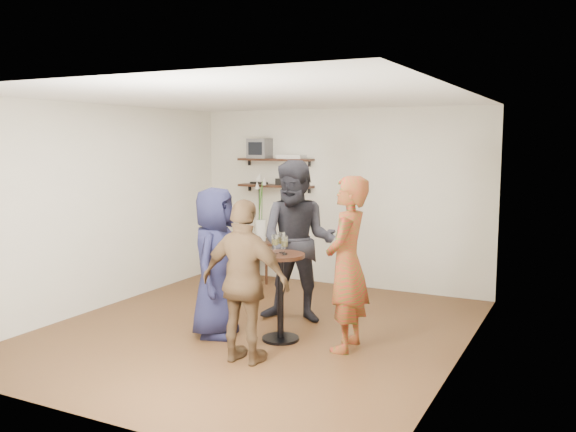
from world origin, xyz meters
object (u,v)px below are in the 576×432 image
object	(u,v)px
person_brown	(245,282)
person_navy	(215,262)
crt_monitor	(260,148)
person_dark	(298,242)
dvd_deck	(291,157)
radio	(283,182)
drinks_table	(281,285)
side_table	(261,247)
person_plaid	(347,264)

from	to	relation	value
person_brown	person_navy	bearing A→B (deg)	-38.20
crt_monitor	person_dark	world-z (taller)	crt_monitor
dvd_deck	person_dark	world-z (taller)	dvd_deck
dvd_deck	person_navy	bearing A→B (deg)	-81.15
crt_monitor	radio	distance (m)	0.64
dvd_deck	person_navy	world-z (taller)	dvd_deck
dvd_deck	drinks_table	distance (m)	3.07
radio	side_table	size ratio (longest dim) A/B	0.34
crt_monitor	person_navy	bearing A→B (deg)	-70.53
person_brown	person_plaid	bearing A→B (deg)	-132.88
person_navy	person_brown	world-z (taller)	person_navy
radio	drinks_table	distance (m)	2.99
dvd_deck	person_brown	distance (m)	3.65
drinks_table	person_navy	distance (m)	0.77
dvd_deck	crt_monitor	bearing A→B (deg)	180.00
side_table	drinks_table	distance (m)	2.85
person_plaid	person_dark	size ratio (longest dim) A/B	0.94
dvd_deck	person_brown	xyz separation A→B (m)	(1.14, -3.28, -1.10)
drinks_table	person_plaid	bearing A→B (deg)	4.40
crt_monitor	dvd_deck	world-z (taller)	crt_monitor
person_dark	crt_monitor	bearing A→B (deg)	118.52
person_dark	person_navy	world-z (taller)	person_dark
person_dark	person_plaid	bearing A→B (deg)	-48.55
person_navy	person_brown	xyz separation A→B (m)	(0.72, -0.56, -0.02)
radio	person_brown	world-z (taller)	person_brown
drinks_table	person_brown	bearing A→B (deg)	-89.84
dvd_deck	person_brown	world-z (taller)	dvd_deck
drinks_table	person_navy	size ratio (longest dim) A/B	0.58
radio	person_brown	bearing A→B (deg)	-68.64
crt_monitor	side_table	xyz separation A→B (m)	(0.11, -0.17, -1.50)
person_navy	dvd_deck	bearing A→B (deg)	-4.91
radio	dvd_deck	bearing A→B (deg)	0.00
person_plaid	person_brown	size ratio (longest dim) A/B	1.13
crt_monitor	person_dark	distance (m)	2.61
crt_monitor	person_plaid	distance (m)	3.64
radio	side_table	distance (m)	1.06
person_brown	drinks_table	bearing A→B (deg)	-90.00
side_table	person_plaid	xyz separation A→B (m)	(2.31, -2.31, 0.38)
radio	person_plaid	world-z (taller)	person_plaid
dvd_deck	side_table	xyz separation A→B (m)	(-0.43, -0.17, -1.38)
radio	person_plaid	distance (m)	3.26
person_dark	radio	bearing A→B (deg)	110.39
drinks_table	person_brown	world-z (taller)	person_brown
person_dark	dvd_deck	bearing A→B (deg)	107.06
dvd_deck	person_plaid	bearing A→B (deg)	-53.02
radio	side_table	bearing A→B (deg)	-149.00
person_plaid	person_brown	world-z (taller)	person_plaid
side_table	drinks_table	world-z (taller)	drinks_table
drinks_table	crt_monitor	bearing A→B (deg)	123.39
person_plaid	person_dark	distance (m)	1.11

